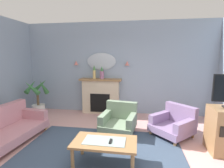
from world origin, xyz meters
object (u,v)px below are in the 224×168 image
(mantel_vase_left, at_px, (102,73))
(tv_remote, at_px, (111,141))
(potted_plant_corner_palm, at_px, (38,99))
(wall_sconce_right, at_px, (127,63))
(wall_sconce_left, at_px, (76,63))
(fireplace, at_px, (101,96))
(armchair_beside_couch, at_px, (119,119))
(wall_mirror, at_px, (101,61))
(coffee_table, at_px, (105,144))
(mantel_vase_centre, at_px, (94,72))
(floral_couch, at_px, (5,128))
(armchair_near_fireplace, at_px, (174,123))

(mantel_vase_left, height_order, tv_remote, mantel_vase_left)
(potted_plant_corner_palm, bearing_deg, wall_sconce_right, 12.53)
(wall_sconce_left, xyz_separation_m, potted_plant_corner_palm, (-1.09, -0.62, -1.13))
(fireplace, xyz_separation_m, armchair_beside_couch, (0.77, -1.30, -0.27))
(wall_mirror, height_order, coffee_table, wall_mirror)
(wall_mirror, bearing_deg, mantel_vase_centre, -139.64)
(mantel_vase_left, distance_m, floral_couch, 2.98)
(armchair_near_fireplace, bearing_deg, tv_remote, -133.08)
(wall_sconce_right, bearing_deg, wall_mirror, 176.63)
(coffee_table, xyz_separation_m, tv_remote, (0.11, -0.02, 0.07))
(coffee_table, bearing_deg, armchair_beside_couch, 86.05)
(fireplace, height_order, wall_sconce_left, wall_sconce_left)
(fireplace, bearing_deg, wall_mirror, 90.00)
(floral_couch, bearing_deg, mantel_vase_left, 52.89)
(wall_sconce_right, xyz_separation_m, coffee_table, (-0.18, -2.79, -1.28))
(wall_sconce_right, xyz_separation_m, armchair_beside_couch, (-0.08, -1.40, -1.35))
(wall_sconce_right, height_order, potted_plant_corner_palm, wall_sconce_right)
(fireplace, xyz_separation_m, wall_sconce_right, (0.85, 0.09, 1.09))
(coffee_table, xyz_separation_m, potted_plant_corner_palm, (-2.61, 2.17, 0.15))
(floral_couch, xyz_separation_m, potted_plant_corner_palm, (-0.30, 1.74, 0.21))
(armchair_near_fireplace, bearing_deg, floral_couch, -165.67)
(wall_mirror, bearing_deg, potted_plant_corner_palm, -160.94)
(wall_mirror, relative_size, armchair_beside_couch, 1.03)
(mantel_vase_left, relative_size, wall_mirror, 0.42)
(coffee_table, xyz_separation_m, armchair_beside_couch, (0.10, 1.39, -0.08))
(wall_sconce_left, xyz_separation_m, wall_sconce_right, (1.70, 0.00, 0.00))
(mantel_vase_left, height_order, potted_plant_corner_palm, mantel_vase_left)
(tv_remote, relative_size, floral_couch, 0.09)
(armchair_beside_couch, bearing_deg, fireplace, 120.41)
(fireplace, xyz_separation_m, armchair_near_fireplace, (2.09, -1.31, -0.27))
(wall_sconce_left, relative_size, coffee_table, 0.13)
(wall_sconce_right, bearing_deg, mantel_vase_centre, -173.48)
(wall_mirror, relative_size, potted_plant_corner_palm, 0.80)
(mantel_vase_centre, distance_m, coffee_table, 2.98)
(wall_mirror, bearing_deg, wall_sconce_right, -3.37)
(wall_sconce_left, height_order, coffee_table, wall_sconce_left)
(potted_plant_corner_palm, bearing_deg, fireplace, 15.24)
(mantel_vase_left, bearing_deg, fireplace, 150.47)
(tv_remote, xyz_separation_m, armchair_beside_couch, (-0.01, 1.41, -0.15))
(fireplace, xyz_separation_m, potted_plant_corner_palm, (-1.94, -0.53, -0.04))
(armchair_beside_couch, xyz_separation_m, potted_plant_corner_palm, (-2.70, 0.78, 0.23))
(wall_sconce_left, bearing_deg, floral_couch, -108.56)
(armchair_near_fireplace, bearing_deg, fireplace, 147.92)
(wall_sconce_right, bearing_deg, armchair_beside_couch, -93.48)
(fireplace, bearing_deg, potted_plant_corner_palm, -164.76)
(mantel_vase_left, distance_m, armchair_beside_couch, 1.79)
(fireplace, xyz_separation_m, coffee_table, (0.67, -2.69, -0.19))
(fireplace, distance_m, potted_plant_corner_palm, 2.01)
(wall_mirror, distance_m, armchair_beside_couch, 2.16)
(armchair_near_fireplace, bearing_deg, coffee_table, -135.75)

